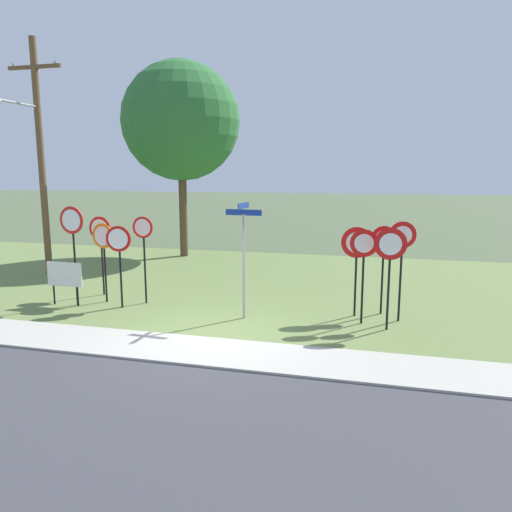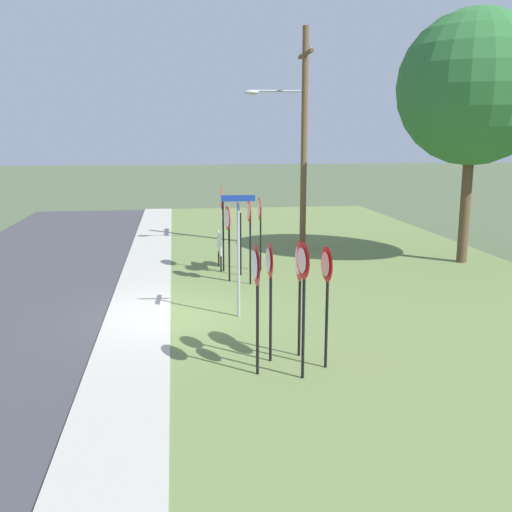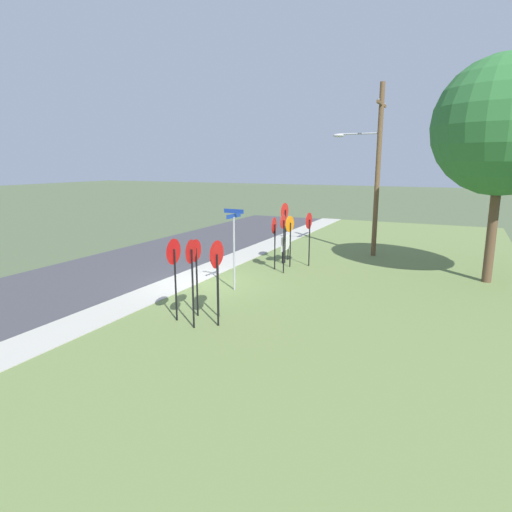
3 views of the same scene
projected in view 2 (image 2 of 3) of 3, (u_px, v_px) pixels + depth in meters
name	position (u px, v px, depth m)	size (l,w,h in m)	color
ground_plane	(171.00, 317.00, 14.62)	(160.00, 160.00, 0.00)	#4C5B3D
sidewalk_strip	(138.00, 317.00, 14.51)	(44.00, 1.60, 0.06)	#ADAA9E
grass_median	(399.00, 306.00, 15.44)	(44.00, 12.00, 0.04)	olive
stop_sign_near_left	(228.00, 227.00, 17.69)	(0.72, 0.12, 2.32)	black
stop_sign_near_right	(260.00, 218.00, 19.08)	(0.73, 0.10, 2.45)	black
stop_sign_far_left	(240.00, 223.00, 18.48)	(0.72, 0.15, 2.33)	black
stop_sign_far_center	(222.00, 209.00, 18.96)	(0.77, 0.11, 2.84)	black
stop_sign_far_right	(249.00, 225.00, 17.32)	(0.62, 0.09, 2.54)	black
yield_sign_near_left	(256.00, 278.00, 10.62)	(0.77, 0.11, 2.49)	black
yield_sign_near_right	(298.00, 271.00, 11.57)	(0.81, 0.10, 2.38)	black
yield_sign_far_left	(269.00, 274.00, 11.28)	(0.69, 0.10, 2.40)	black
yield_sign_far_right	(326.00, 279.00, 10.96)	(0.67, 0.11, 2.39)	black
yield_sign_center	(302.00, 278.00, 10.43)	(0.68, 0.13, 2.57)	black
street_name_post	(238.00, 246.00, 14.15)	(0.96, 0.82, 3.02)	#9EA0A8
utility_pole	(300.00, 132.00, 22.38)	(2.10, 2.44, 8.42)	brown
notice_board	(220.00, 245.00, 19.49)	(1.10, 0.06, 1.25)	black
oak_tree_left	(474.00, 89.00, 19.60)	(5.16, 5.16, 8.56)	brown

